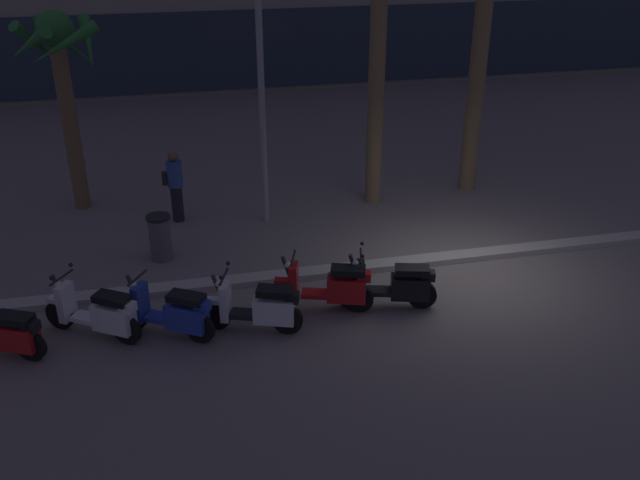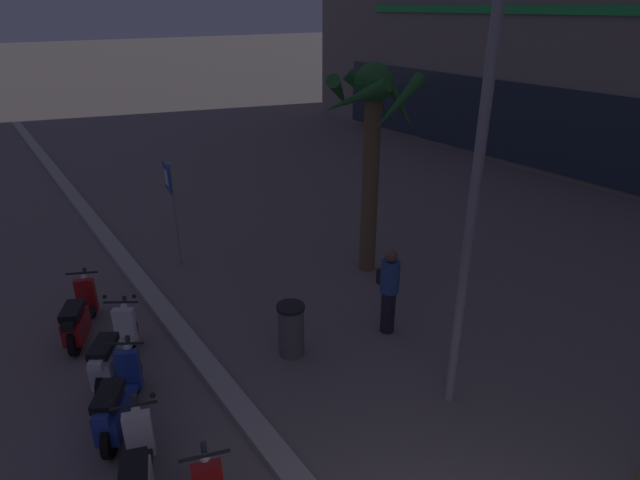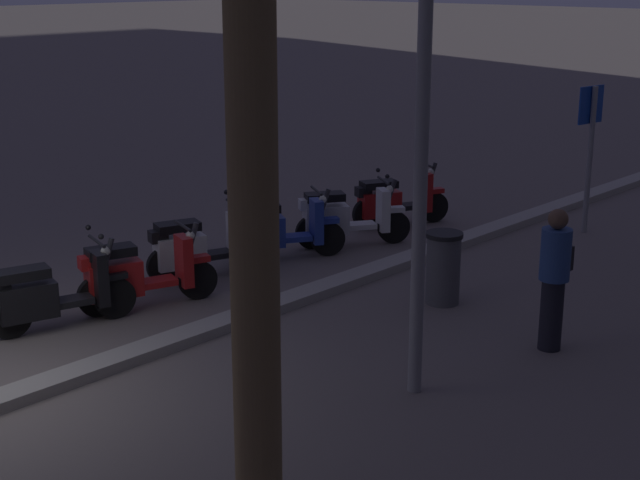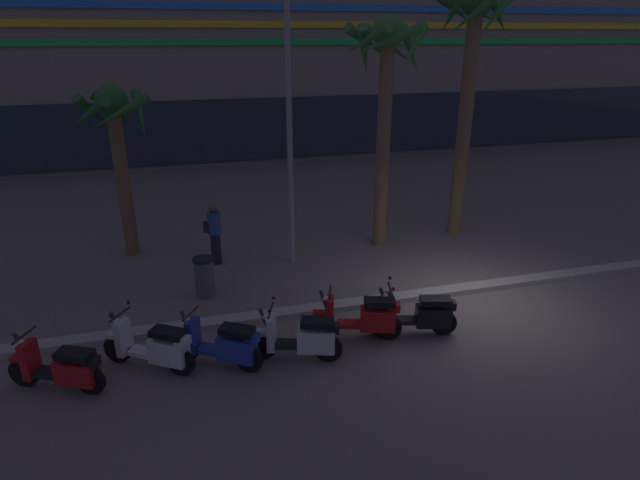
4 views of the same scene
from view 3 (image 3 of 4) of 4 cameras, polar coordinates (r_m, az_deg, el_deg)
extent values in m
cylinder|color=black|center=(16.17, 6.93, 2.00)|extent=(0.51, 0.31, 0.52)
cylinder|color=black|center=(15.64, 2.91, 1.61)|extent=(0.51, 0.31, 0.52)
cube|color=black|center=(15.90, 5.12, 2.03)|extent=(0.66, 0.51, 0.08)
cube|color=red|center=(15.69, 3.65, 2.21)|extent=(0.75, 0.58, 0.42)
cube|color=black|center=(15.60, 3.60, 3.40)|extent=(0.67, 0.53, 0.12)
cube|color=red|center=(16.02, 6.39, 2.95)|extent=(0.27, 0.37, 0.66)
cube|color=red|center=(16.10, 6.96, 3.00)|extent=(0.36, 0.28, 0.08)
cylinder|color=#333338|center=(16.02, 6.66, 3.49)|extent=(0.29, 0.18, 0.69)
cylinder|color=black|center=(15.92, 6.44, 4.60)|extent=(0.28, 0.52, 0.04)
sphere|color=white|center=(15.99, 6.75, 4.13)|extent=(0.12, 0.12, 0.12)
cube|color=black|center=(15.51, 2.66, 2.96)|extent=(0.30, 0.28, 0.16)
cylinder|color=black|center=(14.85, 4.50, 0.79)|extent=(0.49, 0.37, 0.52)
cylinder|color=black|center=(14.50, -0.48, 0.47)|extent=(0.49, 0.37, 0.52)
cube|color=white|center=(14.66, 2.23, 0.87)|extent=(0.66, 0.56, 0.08)
cube|color=white|center=(14.50, 0.37, 1.24)|extent=(0.74, 0.64, 0.46)
cube|color=black|center=(14.41, 0.29, 2.64)|extent=(0.67, 0.58, 0.12)
cube|color=white|center=(14.72, 3.86, 1.84)|extent=(0.30, 0.36, 0.66)
cube|color=white|center=(14.77, 4.53, 1.88)|extent=(0.36, 0.31, 0.08)
cylinder|color=#333338|center=(14.71, 4.17, 2.42)|extent=(0.28, 0.21, 0.69)
cylinder|color=black|center=(14.61, 3.90, 3.62)|extent=(0.34, 0.49, 0.04)
sphere|color=white|center=(14.67, 4.26, 3.11)|extent=(0.12, 0.12, 0.12)
cube|color=white|center=(14.37, -0.79, 2.19)|extent=(0.31, 0.30, 0.16)
sphere|color=black|center=(14.80, 3.55, 4.27)|extent=(0.07, 0.07, 0.07)
sphere|color=black|center=(14.36, 4.12, 3.88)|extent=(0.07, 0.07, 0.07)
cylinder|color=black|center=(14.15, 0.49, 0.07)|extent=(0.50, 0.35, 0.52)
cylinder|color=black|center=(13.87, -4.49, -0.31)|extent=(0.50, 0.35, 0.52)
cube|color=#233D9E|center=(13.99, -1.78, 0.13)|extent=(0.66, 0.55, 0.08)
cube|color=#233D9E|center=(13.86, -3.61, 0.48)|extent=(0.75, 0.63, 0.45)
cube|color=black|center=(13.77, -3.72, 1.93)|extent=(0.67, 0.57, 0.12)
cube|color=#233D9E|center=(14.03, -0.22, 1.15)|extent=(0.30, 0.36, 0.66)
cube|color=#233D9E|center=(14.07, 0.49, 1.20)|extent=(0.36, 0.30, 0.08)
cylinder|color=#333338|center=(14.01, 0.10, 1.77)|extent=(0.28, 0.21, 0.69)
cylinder|color=black|center=(13.91, -0.22, 3.02)|extent=(0.32, 0.50, 0.04)
sphere|color=white|center=(13.97, 0.18, 2.49)|extent=(0.12, 0.12, 0.12)
cube|color=#233D9E|center=(13.74, -4.85, 1.45)|extent=(0.31, 0.30, 0.16)
cylinder|color=black|center=(13.44, -4.45, -0.85)|extent=(0.52, 0.27, 0.52)
cylinder|color=black|center=(13.04, -9.39, -1.56)|extent=(0.52, 0.27, 0.52)
cube|color=black|center=(13.22, -6.69, -0.93)|extent=(0.66, 0.46, 0.08)
cube|color=white|center=(13.05, -8.51, -0.69)|extent=(0.75, 0.53, 0.44)
cube|color=black|center=(12.95, -8.66, 0.81)|extent=(0.67, 0.48, 0.12)
cube|color=white|center=(13.29, -5.19, 0.24)|extent=(0.24, 0.37, 0.66)
cube|color=white|center=(13.36, -4.48, 0.34)|extent=(0.35, 0.26, 0.08)
cylinder|color=#333338|center=(13.28, -4.89, 0.91)|extent=(0.29, 0.16, 0.69)
cylinder|color=black|center=(13.17, -5.24, 2.21)|extent=(0.22, 0.54, 0.04)
sphere|color=white|center=(13.24, -4.82, 1.67)|extent=(0.12, 0.12, 0.12)
cube|color=black|center=(12.89, -9.82, 0.22)|extent=(0.29, 0.27, 0.16)
sphere|color=black|center=(13.35, -5.73, 2.92)|extent=(0.07, 0.07, 0.07)
sphere|color=black|center=(12.92, -4.93, 2.49)|extent=(0.07, 0.07, 0.07)
cylinder|color=black|center=(12.39, -7.44, -2.42)|extent=(0.53, 0.25, 0.52)
cylinder|color=black|center=(12.00, -13.37, -3.36)|extent=(0.53, 0.25, 0.52)
cube|color=red|center=(12.17, -10.15, -2.58)|extent=(0.66, 0.45, 0.08)
cube|color=red|center=(12.00, -12.42, -2.36)|extent=(0.75, 0.51, 0.46)
cube|color=black|center=(11.88, -12.62, -0.69)|extent=(0.66, 0.47, 0.12)
cube|color=red|center=(12.24, -8.27, -1.26)|extent=(0.24, 0.37, 0.66)
cube|color=red|center=(12.30, -7.49, -1.14)|extent=(0.35, 0.25, 0.08)
cylinder|color=#333338|center=(12.22, -7.95, -0.54)|extent=(0.29, 0.15, 0.69)
cylinder|color=black|center=(12.11, -8.36, 0.86)|extent=(0.21, 0.55, 0.04)
sphere|color=white|center=(12.18, -7.90, 0.29)|extent=(0.12, 0.12, 0.12)
cube|color=red|center=(11.84, -13.88, -1.34)|extent=(0.29, 0.26, 0.16)
cylinder|color=black|center=(11.90, -12.37, -3.47)|extent=(0.53, 0.23, 0.52)
cylinder|color=black|center=(11.58, -18.38, -4.48)|extent=(0.53, 0.23, 0.52)
cube|color=black|center=(11.71, -15.12, -3.66)|extent=(0.65, 0.43, 0.08)
cube|color=black|center=(11.57, -17.40, -3.58)|extent=(0.74, 0.49, 0.42)
cube|color=black|center=(11.46, -17.63, -1.98)|extent=(0.66, 0.45, 0.12)
cube|color=black|center=(11.75, -13.28, -2.27)|extent=(0.22, 0.36, 0.66)
cube|color=black|center=(11.80, -12.45, -2.14)|extent=(0.35, 0.24, 0.08)
cylinder|color=#333338|center=(11.73, -12.96, -1.52)|extent=(0.29, 0.14, 0.69)
cylinder|color=black|center=(11.62, -13.43, -0.07)|extent=(0.19, 0.55, 0.04)
sphere|color=white|center=(11.68, -12.92, -0.66)|extent=(0.12, 0.12, 0.12)
sphere|color=black|center=(11.80, -13.93, 0.75)|extent=(0.07, 0.07, 0.07)
sphere|color=black|center=(11.36, -13.18, 0.21)|extent=(0.07, 0.07, 0.07)
cylinder|color=#939399|center=(15.83, 16.08, 4.66)|extent=(0.09, 0.09, 2.40)
cube|color=#1947B7|center=(15.72, 16.17, 7.91)|extent=(0.60, 0.11, 0.60)
cube|color=white|center=(15.73, 16.13, 7.92)|extent=(0.33, 0.06, 0.33)
cylinder|color=olive|center=(6.69, -4.13, 4.66)|extent=(0.37, 0.37, 5.69)
cylinder|color=black|center=(10.95, 13.89, -4.42)|extent=(0.26, 0.26, 0.83)
cylinder|color=#2D4C8C|center=(10.73, 14.14, -0.86)|extent=(0.34, 0.34, 0.59)
sphere|color=brown|center=(10.62, 14.29, 1.25)|extent=(0.23, 0.23, 0.23)
cube|color=black|center=(10.94, 14.68, -1.05)|extent=(0.12, 0.16, 0.28)
cylinder|color=#56565B|center=(12.18, 7.50, -1.81)|extent=(0.44, 0.44, 0.90)
cylinder|color=black|center=(12.05, 7.58, 0.32)|extent=(0.48, 0.48, 0.06)
cylinder|color=#939399|center=(8.91, 6.43, 13.08)|extent=(0.14, 0.14, 7.43)
camera|label=1|loc=(21.85, -23.34, 21.34)|focal=39.18mm
camera|label=2|loc=(11.10, -33.23, 20.63)|focal=29.66mm
camera|label=4|loc=(20.30, -18.85, 19.36)|focal=29.13mm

